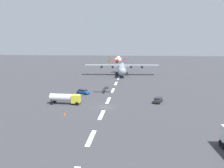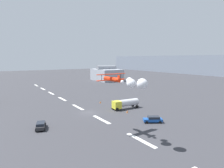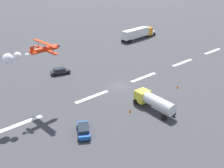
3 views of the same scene
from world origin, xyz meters
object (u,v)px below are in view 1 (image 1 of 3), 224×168
(stunt_biplane_red, at_px, (118,60))
(traffic_cone_far, at_px, (76,100))
(fuel_tanker_truck, at_px, (66,98))
(traffic_cone_near, at_px, (65,114))
(followme_car_yellow, at_px, (158,100))
(cargo_transport_plane, at_px, (122,69))
(airport_staff_sedan, at_px, (83,91))

(stunt_biplane_red, bearing_deg, traffic_cone_far, 142.92)
(fuel_tanker_truck, bearing_deg, traffic_cone_near, -166.19)
(stunt_biplane_red, distance_m, followme_car_yellow, 21.93)
(cargo_transport_plane, xyz_separation_m, fuel_tanker_truck, (-60.35, 12.50, -1.68))
(traffic_cone_near, bearing_deg, followme_car_yellow, -57.45)
(stunt_biplane_red, distance_m, traffic_cone_near, 33.30)
(cargo_transport_plane, distance_m, followme_car_yellow, 57.94)
(airport_staff_sedan, distance_m, traffic_cone_far, 10.27)
(stunt_biplane_red, height_order, fuel_tanker_truck, stunt_biplane_red)
(traffic_cone_near, bearing_deg, stunt_biplane_red, -19.95)
(followme_car_yellow, bearing_deg, airport_staff_sedan, 67.01)
(stunt_biplane_red, relative_size, followme_car_yellow, 2.74)
(fuel_tanker_truck, relative_size, followme_car_yellow, 1.79)
(fuel_tanker_truck, relative_size, airport_staff_sedan, 1.81)
(stunt_biplane_red, bearing_deg, traffic_cone_near, 160.05)
(airport_staff_sedan, distance_m, traffic_cone_near, 25.00)
(stunt_biplane_red, height_order, traffic_cone_near, stunt_biplane_red)
(fuel_tanker_truck, height_order, followme_car_yellow, fuel_tanker_truck)
(cargo_transport_plane, relative_size, traffic_cone_near, 49.48)
(fuel_tanker_truck, bearing_deg, stunt_biplane_red, -35.49)
(fuel_tanker_truck, bearing_deg, airport_staff_sedan, -8.58)
(traffic_cone_far, bearing_deg, traffic_cone_near, -178.05)
(cargo_transport_plane, distance_m, stunt_biplane_red, 42.25)
(fuel_tanker_truck, distance_m, traffic_cone_far, 4.67)
(cargo_transport_plane, xyz_separation_m, traffic_cone_near, (-71.17, 9.84, -3.04))
(traffic_cone_near, relative_size, traffic_cone_far, 1.00)
(traffic_cone_far, bearing_deg, fuel_tanker_truck, 151.14)
(stunt_biplane_red, bearing_deg, airport_staff_sedan, 112.38)
(fuel_tanker_truck, xyz_separation_m, traffic_cone_near, (-10.82, -2.66, -1.36))
(fuel_tanker_truck, distance_m, airport_staff_sedan, 14.36)
(traffic_cone_far, bearing_deg, followme_car_yellow, -89.66)
(fuel_tanker_truck, relative_size, traffic_cone_near, 11.56)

